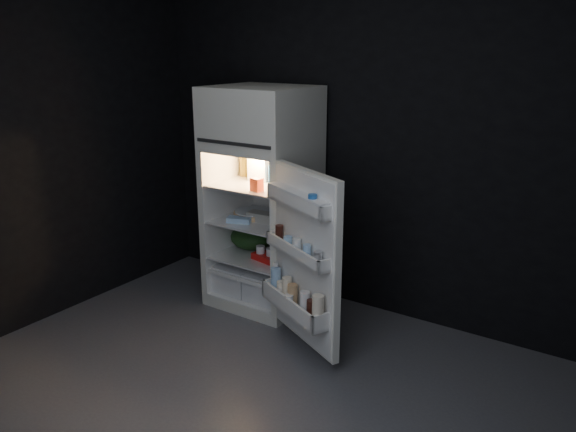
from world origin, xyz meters
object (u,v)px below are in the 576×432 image
Objects in this scene: refrigerator at (264,191)px; fridge_door at (303,261)px; egg_carton at (265,217)px; milk_jug at (261,166)px; yogurt_tray at (267,257)px.

fridge_door is at bearing -37.15° from refrigerator.
fridge_door is at bearing -39.09° from egg_carton.
egg_carton is at bearing -48.95° from refrigerator.
milk_jug is (-0.78, 0.59, 0.46)m from fridge_door.
milk_jug reaches higher than egg_carton.
refrigerator reaches higher than milk_jug.
milk_jug is 1.02× the size of yogurt_tray.
refrigerator is at bearing 127.63° from egg_carton.
fridge_door is 0.81m from egg_carton.
egg_carton is (-0.65, 0.47, 0.08)m from fridge_door.
fridge_door reaches higher than milk_jug.
milk_jug is 0.81× the size of egg_carton.
yogurt_tray is at bearing -51.92° from egg_carton.
refrigerator reaches higher than yogurt_tray.
milk_jug is 0.74m from yogurt_tray.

